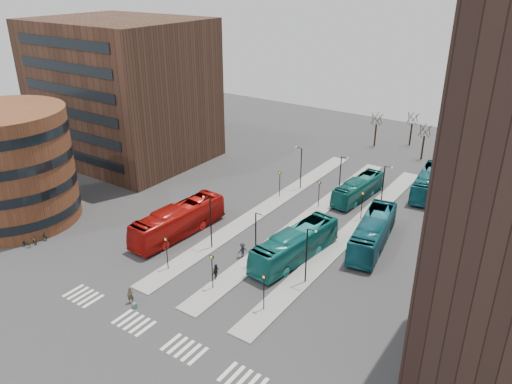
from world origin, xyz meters
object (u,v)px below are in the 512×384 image
Objects in this scene: teal_bus_b at (358,189)px; commuter_a at (177,233)px; traveller at (131,295)px; bicycle_near at (26,244)px; suitcase at (134,305)px; commuter_b at (216,272)px; bicycle_far at (42,236)px; bicycle_mid at (32,240)px; teal_bus_d at (428,182)px; red_bus at (178,221)px; teal_bus_a at (295,245)px; commuter_c at (242,250)px; teal_bus_c at (373,232)px.

teal_bus_b reaches higher than commuter_a.
bicycle_near is (-17.68, 0.51, -0.45)m from traveller.
suitcase is 18.51m from bicycle_near.
traveller is 0.95× the size of commuter_b.
bicycle_near is (-21.87, -7.04, -0.49)m from commuter_b.
bicycle_far is (-18.49, 2.91, 0.23)m from suitcase.
bicycle_far is (0.00, 1.19, -0.01)m from bicycle_mid.
bicycle_near is at bearing -135.26° from teal_bus_d.
red_bus is 8.04× the size of bicycle_mid.
teal_bus_d is (14.49, 41.31, 1.38)m from suitcase.
commuter_a is at bearing -49.41° from bicycle_mid.
bicycle_near is (-25.69, -33.24, -1.07)m from teal_bus_b.
red_bus is 1.05× the size of teal_bus_a.
suitcase is 0.31× the size of commuter_a.
commuter_b is at bearing 27.77° from commuter_c.
teal_bus_d is 35.59m from commuter_a.
teal_bus_b is at bearing 38.28° from traveller.
teal_bus_c is at bearing -58.39° from bicycle_far.
teal_bus_d is at bearing -26.20° from commuter_b.
traveller reaches higher than bicycle_near.
bicycle_near is at bearing -36.64° from commuter_c.
red_bus is at bearing -160.90° from teal_bus_a.
bicycle_mid reaches higher than suitcase.
bicycle_far is (-21.87, -4.98, -0.42)m from commuter_b.
red_bus is (-6.11, 12.80, 1.57)m from suitcase.
traveller is at bearing -131.48° from teal_bus_c.
red_bus reaches higher than teal_bus_a.
bicycle_mid is at bearing -38.43° from commuter_c.
commuter_c is 23.76m from bicycle_far.
traveller is at bearing 7.03° from commuter_c.
bicycle_far reaches higher than suitcase.
teal_bus_d is 43.74m from traveller.
red_bus is 10.72m from commuter_b.
commuter_c reaches higher than commuter_a.
bicycle_far is at bearing -147.01° from teal_bus_a.
commuter_b is at bearing 156.90° from commuter_a.
commuter_b is at bearing -76.88° from bicycle_near.
traveller is (5.30, -12.46, -0.96)m from red_bus.
commuter_c is (-10.65, -10.34, -0.88)m from teal_bus_c.
teal_bus_d is 7.16× the size of commuter_a.
red_bus is at bearing 126.15° from suitcase.
teal_bus_a is 18.29m from teal_bus_b.
teal_bus_b is 0.85× the size of teal_bus_c.
commuter_a is at bearing -55.87° from bicycle_far.
commuter_b reaches higher than traveller.
teal_bus_d reaches higher than commuter_a.
commuter_c is (9.17, 0.11, -0.97)m from red_bus.
traveller is at bearing -112.53° from teal_bus_a.
teal_bus_c is 7.59× the size of commuter_a.
commuter_a is 0.89× the size of bicycle_far.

